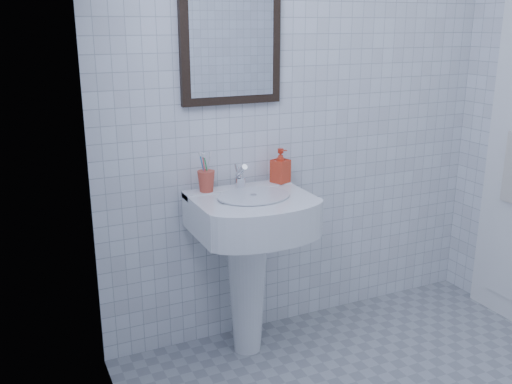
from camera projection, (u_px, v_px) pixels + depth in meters
name	position (u px, v px, depth m)	size (l,w,h in m)	color
wall_back	(304.00, 97.00, 2.92)	(2.20, 0.02, 2.50)	silver
wall_left	(157.00, 174.00, 1.43)	(0.02, 2.40, 2.50)	silver
washbasin	(249.00, 247.00, 2.76)	(0.55, 0.40, 0.85)	white
faucet	(240.00, 178.00, 2.76)	(0.05, 0.11, 0.13)	silver
toothbrush_cup	(206.00, 181.00, 2.70)	(0.08, 0.08, 0.10)	#C74733
soap_dispenser	(280.00, 166.00, 2.85)	(0.08, 0.08, 0.17)	red
wall_mirror	(231.00, 37.00, 2.65)	(0.50, 0.04, 0.62)	black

